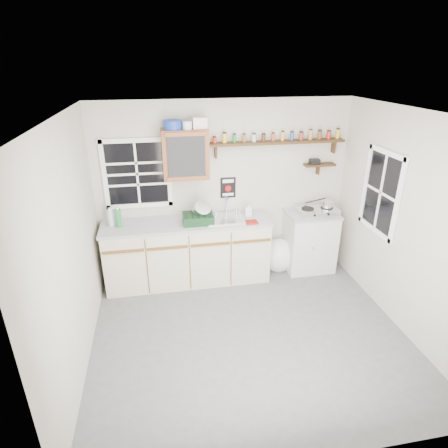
{
  "coord_description": "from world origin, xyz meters",
  "views": [
    {
      "loc": [
        -0.93,
        -3.42,
        2.96
      ],
      "look_at": [
        -0.2,
        0.55,
        1.18
      ],
      "focal_mm": 30.0,
      "sensor_mm": 36.0,
      "label": 1
    }
  ],
  "objects_px": {
    "upper_cabinet": "(185,154)",
    "hotplate": "(317,210)",
    "main_cabinet": "(188,251)",
    "dish_rack": "(199,216)",
    "right_cabinet": "(309,241)",
    "spice_shelf": "(278,141)"
  },
  "relations": [
    {
      "from": "main_cabinet",
      "to": "hotplate",
      "type": "height_order",
      "value": "hotplate"
    },
    {
      "from": "main_cabinet",
      "to": "spice_shelf",
      "type": "xyz_separation_m",
      "value": [
        1.32,
        0.21,
        1.47
      ]
    },
    {
      "from": "upper_cabinet",
      "to": "hotplate",
      "type": "bearing_deg",
      "value": -4.24
    },
    {
      "from": "main_cabinet",
      "to": "upper_cabinet",
      "type": "bearing_deg",
      "value": 76.32
    },
    {
      "from": "upper_cabinet",
      "to": "spice_shelf",
      "type": "height_order",
      "value": "upper_cabinet"
    },
    {
      "from": "main_cabinet",
      "to": "dish_rack",
      "type": "height_order",
      "value": "dish_rack"
    },
    {
      "from": "spice_shelf",
      "to": "main_cabinet",
      "type": "bearing_deg",
      "value": -170.84
    },
    {
      "from": "hotplate",
      "to": "dish_rack",
      "type": "bearing_deg",
      "value": 179.86
    },
    {
      "from": "right_cabinet",
      "to": "dish_rack",
      "type": "xyz_separation_m",
      "value": [
        -1.66,
        -0.08,
        0.56
      ]
    },
    {
      "from": "upper_cabinet",
      "to": "spice_shelf",
      "type": "distance_m",
      "value": 1.29
    },
    {
      "from": "right_cabinet",
      "to": "main_cabinet",
      "type": "bearing_deg",
      "value": -179.21
    },
    {
      "from": "right_cabinet",
      "to": "upper_cabinet",
      "type": "xyz_separation_m",
      "value": [
        -1.8,
        0.12,
        1.37
      ]
    },
    {
      "from": "dish_rack",
      "to": "upper_cabinet",
      "type": "bearing_deg",
      "value": 125.26
    },
    {
      "from": "main_cabinet",
      "to": "hotplate",
      "type": "bearing_deg",
      "value": 0.16
    },
    {
      "from": "spice_shelf",
      "to": "hotplate",
      "type": "bearing_deg",
      "value": -19.59
    },
    {
      "from": "upper_cabinet",
      "to": "spice_shelf",
      "type": "xyz_separation_m",
      "value": [
        1.28,
        0.07,
        0.11
      ]
    },
    {
      "from": "right_cabinet",
      "to": "hotplate",
      "type": "xyz_separation_m",
      "value": [
        0.07,
        -0.02,
        0.49
      ]
    },
    {
      "from": "upper_cabinet",
      "to": "hotplate",
      "type": "distance_m",
      "value": 2.07
    },
    {
      "from": "upper_cabinet",
      "to": "dish_rack",
      "type": "height_order",
      "value": "upper_cabinet"
    },
    {
      "from": "upper_cabinet",
      "to": "dish_rack",
      "type": "xyz_separation_m",
      "value": [
        0.14,
        -0.2,
        -0.81
      ]
    },
    {
      "from": "main_cabinet",
      "to": "upper_cabinet",
      "type": "height_order",
      "value": "upper_cabinet"
    },
    {
      "from": "main_cabinet",
      "to": "dish_rack",
      "type": "distance_m",
      "value": 0.59
    }
  ]
}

